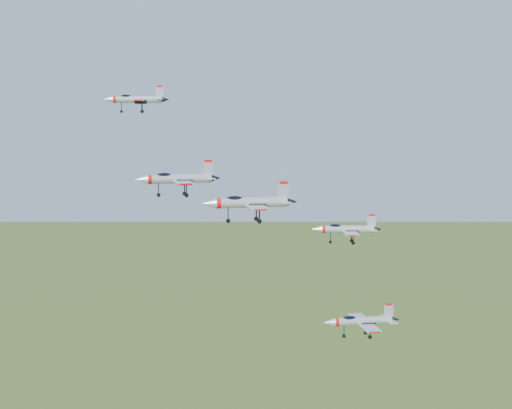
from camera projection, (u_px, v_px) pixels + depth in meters
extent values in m
cylinder|color=silver|center=(138.00, 99.00, 118.06)|extent=(8.07, 2.10, 1.15)
cone|color=silver|center=(108.00, 99.00, 117.52)|extent=(1.73, 1.34, 1.15)
cone|color=black|center=(166.00, 99.00, 118.58)|extent=(1.35, 1.12, 0.98)
ellipsoid|color=black|center=(126.00, 97.00, 117.78)|extent=(2.04, 1.06, 0.73)
cube|color=silver|center=(138.00, 101.00, 115.66)|extent=(2.50, 4.12, 0.12)
cube|color=silver|center=(139.00, 101.00, 120.56)|extent=(2.50, 4.12, 0.12)
cube|color=silver|center=(160.00, 92.00, 118.31)|extent=(1.34, 0.27, 1.87)
cube|color=red|center=(159.00, 86.00, 118.19)|extent=(0.98, 0.24, 0.31)
cylinder|color=silver|center=(180.00, 179.00, 106.61)|extent=(9.55, 1.47, 1.38)
cone|color=silver|center=(141.00, 180.00, 105.35)|extent=(1.92, 1.40, 1.38)
cone|color=black|center=(216.00, 178.00, 107.82)|extent=(1.50, 1.19, 1.17)
ellipsoid|color=black|center=(164.00, 176.00, 106.03)|extent=(2.34, 1.01, 0.87)
cube|color=silver|center=(184.00, 182.00, 103.82)|extent=(2.49, 4.69, 0.15)
cube|color=silver|center=(179.00, 179.00, 109.56)|extent=(2.49, 4.69, 0.15)
cube|color=silver|center=(208.00, 169.00, 107.38)|extent=(1.59, 0.14, 2.23)
cube|color=red|center=(208.00, 161.00, 107.23)|extent=(1.17, 0.16, 0.37)
cylinder|color=silver|center=(252.00, 203.00, 95.69)|extent=(9.68, 1.92, 1.39)
cone|color=silver|center=(209.00, 204.00, 94.67)|extent=(2.00, 1.49, 1.39)
cone|color=black|center=(292.00, 202.00, 96.66)|extent=(1.56, 1.26, 1.18)
ellipsoid|color=black|center=(234.00, 199.00, 95.21)|extent=(2.40, 1.13, 0.88)
cube|color=silver|center=(257.00, 207.00, 92.84)|extent=(2.71, 4.83, 0.15)
cube|color=silver|center=(249.00, 202.00, 98.68)|extent=(2.71, 4.83, 0.15)
cube|color=silver|center=(284.00, 191.00, 96.27)|extent=(1.61, 0.22, 2.24)
cube|color=red|center=(284.00, 183.00, 96.12)|extent=(1.18, 0.21, 0.37)
cylinder|color=silver|center=(348.00, 229.00, 122.20)|extent=(8.97, 3.33, 1.29)
cone|color=silver|center=(317.00, 229.00, 122.21)|extent=(2.03, 1.67, 1.29)
cone|color=black|center=(378.00, 229.00, 122.19)|extent=(1.60, 1.39, 1.10)
ellipsoid|color=black|center=(335.00, 226.00, 122.14)|extent=(2.34, 1.41, 0.82)
cube|color=silver|center=(351.00, 233.00, 119.48)|extent=(3.23, 4.77, 0.14)
cube|color=silver|center=(347.00, 228.00, 124.99)|extent=(3.23, 4.77, 0.14)
cube|color=silver|center=(372.00, 221.00, 122.02)|extent=(1.47, 0.46, 2.08)
cube|color=red|center=(372.00, 215.00, 121.88)|extent=(1.09, 0.39, 0.35)
cylinder|color=silver|center=(363.00, 321.00, 105.81)|extent=(8.78, 1.90, 1.26)
cone|color=silver|center=(329.00, 323.00, 104.99)|extent=(1.83, 1.38, 1.26)
cone|color=black|center=(395.00, 319.00, 106.60)|extent=(1.43, 1.17, 1.07)
ellipsoid|color=black|center=(349.00, 319.00, 105.41)|extent=(2.19, 1.06, 0.80)
cube|color=silver|center=(370.00, 328.00, 103.22)|extent=(2.53, 4.41, 0.14)
cube|color=silver|center=(359.00, 317.00, 108.52)|extent=(2.53, 4.41, 0.14)
cube|color=silver|center=(389.00, 311.00, 106.26)|extent=(1.46, 0.22, 2.03)
cube|color=red|center=(389.00, 304.00, 106.12)|extent=(1.07, 0.21, 0.34)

